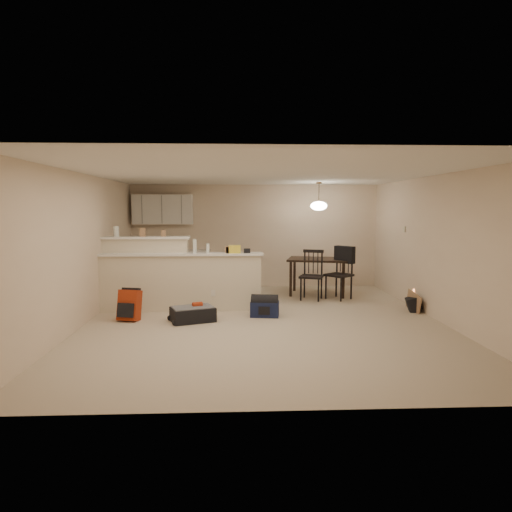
{
  "coord_description": "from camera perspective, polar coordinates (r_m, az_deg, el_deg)",
  "views": [
    {
      "loc": [
        -0.48,
        -7.66,
        1.93
      ],
      "look_at": [
        -0.1,
        0.7,
        1.05
      ],
      "focal_mm": 32.0,
      "sensor_mm": 36.0,
      "label": 1
    }
  ],
  "objects": [
    {
      "name": "cereal_box",
      "position": [
        8.97,
        -14.0,
        2.88
      ],
      "size": [
        0.1,
        0.07,
        0.16
      ],
      "primitive_type": "cube",
      "color": "#A87D57",
      "rests_on": "breakfast_bar"
    },
    {
      "name": "pouch",
      "position": [
        8.6,
        -1.13,
        0.66
      ],
      "size": [
        0.12,
        0.1,
        0.08
      ],
      "primitive_type": "cube",
      "color": "#A87D57",
      "rests_on": "breakfast_bar"
    },
    {
      "name": "extra_item_y",
      "position": [
        8.6,
        -3.57,
        0.77
      ],
      "size": [
        0.1,
        0.1,
        0.11
      ],
      "primitive_type": "cube",
      "color": "#A87D57",
      "rests_on": "breakfast_bar"
    },
    {
      "name": "pendant_lamp",
      "position": [
        10.19,
        7.85,
        6.28
      ],
      "size": [
        0.36,
        0.36,
        0.62
      ],
      "color": "brown",
      "rests_on": "room"
    },
    {
      "name": "room",
      "position": [
        7.7,
        0.98,
        0.94
      ],
      "size": [
        7.0,
        7.02,
        2.5
      ],
      "color": "#BEAC92",
      "rests_on": "ground"
    },
    {
      "name": "small_box",
      "position": [
        8.9,
        -11.49,
        2.79
      ],
      "size": [
        0.08,
        0.06,
        0.12
      ],
      "primitive_type": "cube",
      "color": "#A87D57",
      "rests_on": "breakfast_bar"
    },
    {
      "name": "bottle_a",
      "position": [
        8.62,
        -7.67,
        1.23
      ],
      "size": [
        0.07,
        0.07,
        0.26
      ],
      "primitive_type": "cylinder",
      "color": "silver",
      "rests_on": "breakfast_bar"
    },
    {
      "name": "breakfast_bar",
      "position": [
        8.83,
        -10.9,
        -2.71
      ],
      "size": [
        3.08,
        0.58,
        1.39
      ],
      "color": "beige",
      "rests_on": "ground"
    },
    {
      "name": "suitcase",
      "position": [
        7.93,
        -7.9,
        -7.24
      ],
      "size": [
        0.83,
        0.68,
        0.24
      ],
      "primitive_type": "cube",
      "rotation": [
        0.0,
        0.0,
        0.36
      ],
      "color": "black",
      "rests_on": "ground"
    },
    {
      "name": "dining_chair_far",
      "position": [
        9.84,
        10.31,
        -2.16
      ],
      "size": [
        0.66,
        0.66,
        1.1
      ],
      "primitive_type": null,
      "rotation": [
        0.0,
        0.0,
        -0.85
      ],
      "color": "black",
      "rests_on": "ground"
    },
    {
      "name": "bag_lump",
      "position": [
        8.59,
        -2.68,
        0.86
      ],
      "size": [
        0.22,
        0.18,
        0.14
      ],
      "primitive_type": "cube",
      "color": "#A87D57",
      "rests_on": "breakfast_bar"
    },
    {
      "name": "extra_item_x",
      "position": [
        8.6,
        -3.37,
        0.81
      ],
      "size": [
        0.12,
        0.1,
        0.13
      ],
      "primitive_type": "cube",
      "color": "#A87D57",
      "rests_on": "breakfast_bar"
    },
    {
      "name": "black_daypack",
      "position": [
        9.09,
        19.04,
        -5.73
      ],
      "size": [
        0.28,
        0.34,
        0.27
      ],
      "primitive_type": "cube",
      "rotation": [
        0.0,
        0.0,
        1.33
      ],
      "color": "black",
      "rests_on": "ground"
    },
    {
      "name": "dining_chair_near",
      "position": [
        9.68,
        6.94,
        -2.39
      ],
      "size": [
        0.58,
        0.57,
        1.05
      ],
      "primitive_type": null,
      "rotation": [
        0.0,
        0.0,
        -0.36
      ],
      "color": "black",
      "rests_on": "ground"
    },
    {
      "name": "upper_cabinets",
      "position": [
        11.11,
        -11.56,
        5.72
      ],
      "size": [
        1.4,
        0.34,
        0.7
      ],
      "primitive_type": "cube",
      "color": "white",
      "rests_on": "room"
    },
    {
      "name": "jar",
      "position": [
        9.08,
        -17.08,
        2.96
      ],
      "size": [
        0.1,
        0.1,
        0.2
      ],
      "primitive_type": "cylinder",
      "color": "silver",
      "rests_on": "breakfast_bar"
    },
    {
      "name": "dining_table",
      "position": [
        10.26,
        7.75,
        -0.86
      ],
      "size": [
        1.47,
        1.16,
        0.81
      ],
      "rotation": [
        0.0,
        0.0,
        -0.25
      ],
      "color": "black",
      "rests_on": "ground"
    },
    {
      "name": "thermostat",
      "position": [
        9.85,
        18.03,
        3.2
      ],
      "size": [
        0.02,
        0.12,
        0.12
      ],
      "primitive_type": "cube",
      "color": "beige",
      "rests_on": "room"
    },
    {
      "name": "navy_duffel",
      "position": [
        8.19,
        1.09,
        -6.64
      ],
      "size": [
        0.53,
        0.34,
        0.27
      ],
      "primitive_type": "cube",
      "rotation": [
        0.0,
        0.0,
        -0.14
      ],
      "color": "#131B3D",
      "rests_on": "ground"
    },
    {
      "name": "bottle_b",
      "position": [
        8.61,
        -6.04,
        0.97
      ],
      "size": [
        0.06,
        0.06,
        0.18
      ],
      "primitive_type": "cylinder",
      "color": "silver",
      "rests_on": "breakfast_bar"
    },
    {
      "name": "red_backpack",
      "position": [
        8.2,
        -15.53,
        -5.95
      ],
      "size": [
        0.39,
        0.3,
        0.53
      ],
      "primitive_type": "cube",
      "rotation": [
        0.0,
        0.0,
        -0.25
      ],
      "color": "#A32E12",
      "rests_on": "ground"
    },
    {
      "name": "cardboard_sheet",
      "position": [
        9.06,
        19.11,
        -5.47
      ],
      "size": [
        0.09,
        0.47,
        0.36
      ],
      "primitive_type": "cube",
      "rotation": [
        0.0,
        0.0,
        1.71
      ],
      "color": "#A87D57",
      "rests_on": "ground"
    },
    {
      "name": "kitchen_counter",
      "position": [
        11.05,
        -10.48,
        -1.8
      ],
      "size": [
        1.8,
        0.6,
        0.9
      ],
      "primitive_type": "cube",
      "color": "white",
      "rests_on": "ground"
    }
  ]
}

